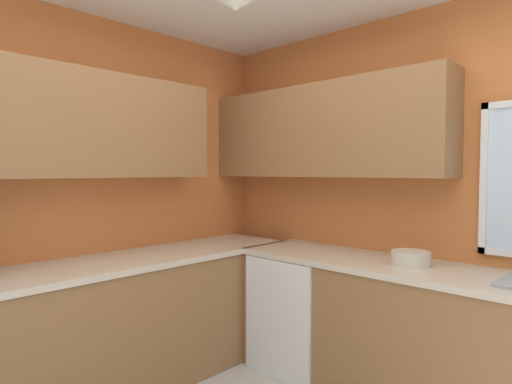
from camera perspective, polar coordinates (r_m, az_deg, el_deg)
room_shell at (r=2.60m, az=-4.97°, el=10.18°), size 3.60×3.63×2.66m
counter_run_left at (r=3.06m, az=-22.35°, el=-17.34°), size 0.65×3.24×0.90m
counter_run_back at (r=2.96m, az=22.39°, el=-18.00°), size 2.69×0.65×0.90m
dishwasher at (r=3.40m, az=6.08°, el=-15.47°), size 0.60×0.60×0.86m
bowl at (r=2.88m, az=19.99°, el=-8.33°), size 0.24×0.24×0.09m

